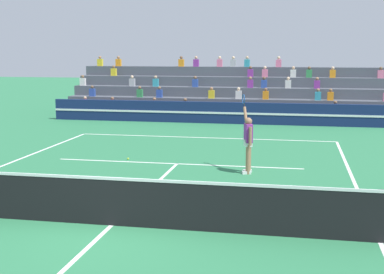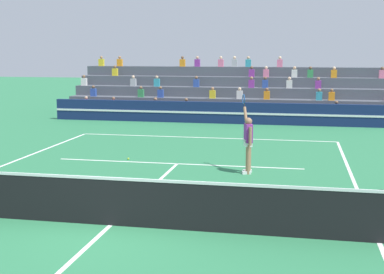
{
  "view_description": "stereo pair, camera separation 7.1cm",
  "coord_description": "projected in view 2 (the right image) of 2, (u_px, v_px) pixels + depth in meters",
  "views": [
    {
      "loc": [
        3.79,
        -10.45,
        3.69
      ],
      "look_at": [
        0.73,
        5.3,
        1.1
      ],
      "focal_mm": 50.0,
      "sensor_mm": 36.0,
      "label": 1
    },
    {
      "loc": [
        3.86,
        -10.43,
        3.69
      ],
      "look_at": [
        0.73,
        5.3,
        1.1
      ],
      "focal_mm": 50.0,
      "sensor_mm": 36.0,
      "label": 2
    }
  ],
  "objects": [
    {
      "name": "sponsor_banner_wall",
      "position": [
        221.0,
        113.0,
        27.41
      ],
      "size": [
        18.0,
        0.26,
        1.1
      ],
      "color": "navy",
      "rests_on": "ground"
    },
    {
      "name": "tennis_ball",
      "position": [
        128.0,
        159.0,
        18.33
      ],
      "size": [
        0.07,
        0.07,
        0.07
      ],
      "primitive_type": "sphere",
      "color": "#C6DB33",
      "rests_on": "ground"
    },
    {
      "name": "court_lines",
      "position": [
        110.0,
        225.0,
        11.43
      ],
      "size": [
        11.1,
        23.9,
        0.01
      ],
      "color": "white",
      "rests_on": "ground"
    },
    {
      "name": "tennis_net",
      "position": [
        110.0,
        201.0,
        11.35
      ],
      "size": [
        12.0,
        0.1,
        1.1
      ],
      "color": "slate",
      "rests_on": "ground"
    },
    {
      "name": "bleacher_stand",
      "position": [
        230.0,
        97.0,
        31.01
      ],
      "size": [
        18.21,
        4.75,
        3.38
      ],
      "color": "#4C515B",
      "rests_on": "ground"
    },
    {
      "name": "tennis_player",
      "position": [
        248.0,
        141.0,
        16.17
      ],
      "size": [
        0.46,
        1.12,
        2.42
      ],
      "color": "#9E7051",
      "rests_on": "ground"
    },
    {
      "name": "ground_plane",
      "position": [
        110.0,
        225.0,
        11.43
      ],
      "size": [
        120.0,
        120.0,
        0.0
      ],
      "primitive_type": "plane",
      "color": "#2D7A4C"
    }
  ]
}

